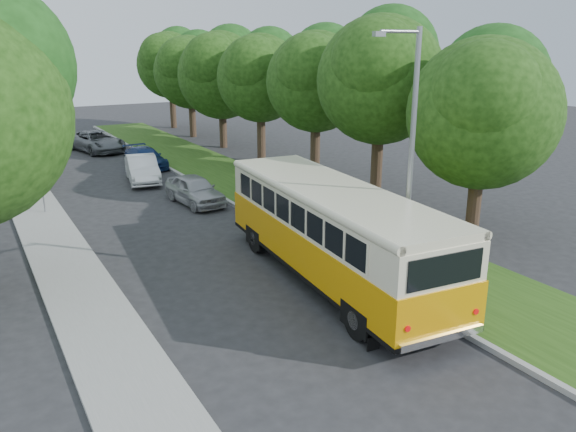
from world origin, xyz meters
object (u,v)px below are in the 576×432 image
lamppost_far (19,116)px  car_blue (146,158)px  car_grey (97,141)px  vintage_bus (332,235)px  car_silver (195,190)px  car_white (142,169)px  lamppost_near (409,154)px

lamppost_far → car_blue: lamppost_far is taller
lamppost_far → car_grey: 12.91m
car_blue → vintage_bus: bearing=-93.8°
lamppost_far → car_silver: lamppost_far is taller
vintage_bus → car_silver: vintage_bus is taller
car_white → car_grey: bearing=100.5°
lamppost_far → car_grey: (5.84, 11.01, -3.37)m
lamppost_near → lamppost_far: size_ratio=1.07×
lamppost_far → car_grey: lamppost_far is taller
lamppost_near → car_blue: lamppost_near is taller
car_silver → car_blue: size_ratio=0.96×
vintage_bus → lamppost_far: bearing=118.4°
lamppost_near → car_silver: size_ratio=1.94×
lamppost_near → car_blue: bearing=94.2°
car_silver → car_white: 5.91m
lamppost_far → car_grey: bearing=62.1°
car_white → car_blue: (1.30, 3.74, -0.12)m
car_silver → car_blue: bearing=82.3°
car_blue → car_white: bearing=-112.9°
vintage_bus → car_white: (-1.29, 17.00, -0.89)m
car_white → car_grey: car_grey is taller
car_silver → car_grey: size_ratio=0.77×
vintage_bus → car_blue: (0.01, 20.75, -1.01)m
vintage_bus → car_blue: 20.77m
lamppost_near → vintage_bus: bearing=137.0°
car_white → lamppost_near: bearing=-71.1°
lamppost_near → car_blue: (-1.65, 22.29, -3.74)m
lamppost_near → car_grey: lamppost_near is taller
lamppost_near → lamppost_far: 20.53m
lamppost_near → vintage_bus: size_ratio=0.73×
vintage_bus → car_grey: bearing=98.1°
lamppost_far → car_silver: bearing=-40.2°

